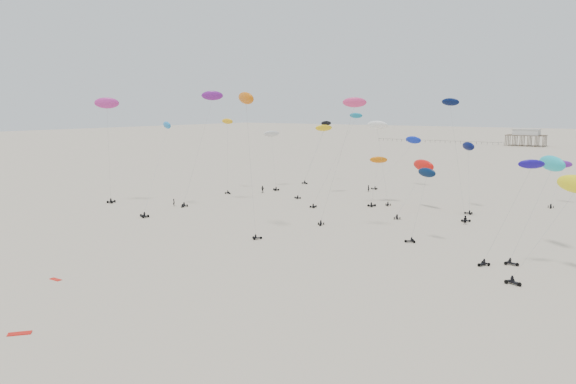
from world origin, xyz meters
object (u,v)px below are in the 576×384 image
Objects in this scene: rig_0 at (560,174)px; rig_4 at (348,127)px; pavilion_main at (526,139)px; spectator_0 at (174,206)px; rig_9 at (159,156)px.

rig_4 reaches higher than rig_0.
pavilion_main is 255.44m from rig_4.
pavilion_main is 10.78× the size of spectator_0.
rig_0 is 91.02m from rig_9.
rig_0 is at bearing -77.11° from pavilion_main.
pavilion_main is 0.94× the size of rig_9.
spectator_0 is (-25.37, -255.64, -4.22)m from pavilion_main.
rig_0 is 0.49× the size of rig_4.
pavilion_main is 0.87× the size of rig_4.
spectator_0 is at bearing -95.67° from pavilion_main.
rig_0 is 0.53× the size of rig_9.
rig_0 is 6.12× the size of spectator_0.
spectator_0 is (-0.45, 4.54, -11.62)m from rig_9.
rig_9 is (-71.64, -55.96, 4.58)m from rig_0.
spectator_0 is at bearing 11.93° from rig_9.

